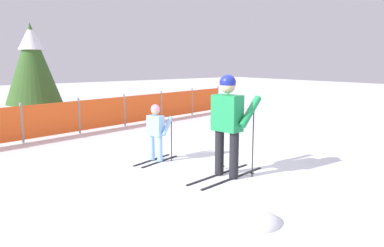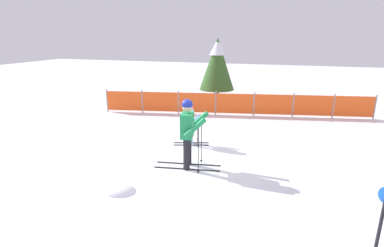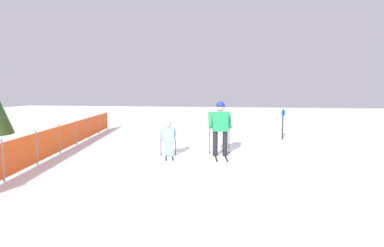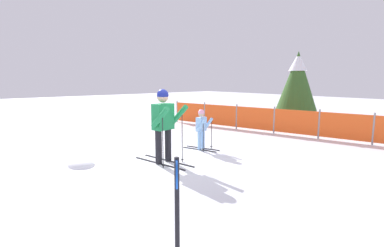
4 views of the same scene
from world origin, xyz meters
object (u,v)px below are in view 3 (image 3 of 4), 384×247
(skier_adult, at_px, (220,123))
(trail_marker, at_px, (283,121))
(skier_child, at_px, (168,136))
(safety_fence, at_px, (68,135))

(skier_adult, xyz_separation_m, trail_marker, (3.81, -2.55, -0.26))
(skier_adult, xyz_separation_m, skier_child, (-0.44, 1.68, -0.40))
(skier_child, distance_m, safety_fence, 4.12)
(skier_child, distance_m, trail_marker, 6.00)
(safety_fence, bearing_deg, skier_child, -99.66)
(skier_child, xyz_separation_m, safety_fence, (0.69, 4.05, -0.18))
(trail_marker, bearing_deg, skier_adult, 146.25)
(safety_fence, relative_size, trail_marker, 8.39)
(skier_adult, height_order, skier_child, skier_adult)
(skier_adult, distance_m, safety_fence, 5.77)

